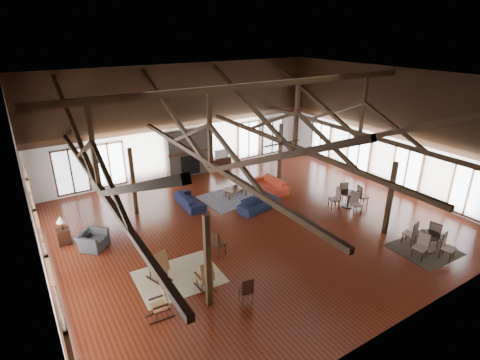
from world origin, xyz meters
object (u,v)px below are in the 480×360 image
sofa_navy_left (190,200)px  coffee_table (236,189)px  tv_console (221,162)px  armchair (93,240)px  cafe_table_far (349,197)px  sofa_navy_front (259,204)px  sofa_orange (271,185)px  cafe_table_near (428,239)px

sofa_navy_left → coffee_table: (2.36, -0.23, 0.08)m
sofa_navy_left → tv_console: size_ratio=1.69×
armchair → cafe_table_far: bearing=-61.0°
armchair → coffee_table: bearing=-38.5°
sofa_navy_front → cafe_table_far: 4.16m
sofa_orange → cafe_table_near: size_ratio=1.10×
sofa_orange → coffee_table: sofa_orange is taller
coffee_table → armchair: size_ratio=1.22×
sofa_navy_left → coffee_table: sofa_navy_left is taller
sofa_navy_front → sofa_navy_left: bearing=131.2°
sofa_navy_front → tv_console: (1.28, 5.82, -0.00)m
armchair → cafe_table_near: 12.51m
sofa_navy_front → armchair: bearing=164.2°
sofa_navy_left → cafe_table_far: (6.19, -3.94, 0.20)m
coffee_table → sofa_navy_left: bearing=160.1°
armchair → cafe_table_far: cafe_table_far is taller
sofa_navy_front → cafe_table_near: cafe_table_near is taller
sofa_navy_left → sofa_navy_front: bearing=-127.3°
coffee_table → armchair: bearing=174.6°
cafe_table_near → sofa_navy_left: bearing=126.1°
sofa_navy_front → sofa_orange: (1.77, 1.48, 0.01)m
sofa_navy_left → cafe_table_far: size_ratio=1.03×
sofa_navy_left → armchair: size_ratio=1.97×
sofa_navy_front → tv_console: 5.96m
sofa_orange → cafe_table_far: cafe_table_far is taller
sofa_navy_left → sofa_orange: 4.32m
sofa_navy_left → sofa_orange: (4.29, -0.51, 0.01)m
sofa_navy_front → cafe_table_near: size_ratio=1.06×
cafe_table_near → cafe_table_far: (0.28, 4.17, 0.01)m
sofa_orange → cafe_table_near: (1.62, -7.60, 0.18)m
sofa_navy_left → sofa_orange: size_ratio=0.95×
sofa_navy_left → tv_console: tv_console is taller
sofa_navy_left → tv_console: (3.80, 3.83, 0.00)m
cafe_table_near → tv_console: size_ratio=1.62×
cafe_table_near → cafe_table_far: bearing=86.1°
armchair → sofa_navy_left: bearing=-31.4°
armchair → sofa_orange: bearing=-42.2°
cafe_table_far → tv_console: (-2.39, 7.77, -0.20)m
sofa_orange → cafe_table_near: cafe_table_near is taller
armchair → tv_console: 9.86m
armchair → cafe_table_near: bearing=-80.2°
sofa_navy_left → cafe_table_far: cafe_table_far is taller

